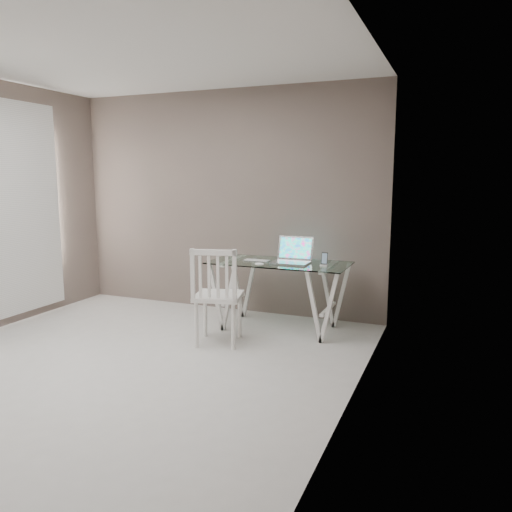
% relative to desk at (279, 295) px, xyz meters
% --- Properties ---
extents(room, '(4.50, 4.52, 2.71)m').
position_rel_desk_xyz_m(room, '(-0.97, -1.67, 1.33)').
color(room, beige).
rests_on(room, ground).
extents(desk, '(1.50, 0.70, 0.75)m').
position_rel_desk_xyz_m(desk, '(0.00, 0.00, 0.00)').
color(desk, silver).
rests_on(desk, ground).
extents(chair, '(0.55, 0.55, 0.99)m').
position_rel_desk_xyz_m(chair, '(-0.39, -0.75, 0.16)').
color(chair, white).
rests_on(chair, ground).
extents(laptop, '(0.39, 0.35, 0.27)m').
position_rel_desk_xyz_m(laptop, '(0.14, 0.05, 0.43)').
color(laptop, '#B8B8BC').
rests_on(laptop, desk).
extents(keyboard, '(0.29, 0.13, 0.01)m').
position_rel_desk_xyz_m(keyboard, '(-0.26, -0.01, 0.37)').
color(keyboard, silver).
rests_on(keyboard, desk).
extents(mouse, '(0.10, 0.06, 0.03)m').
position_rel_desk_xyz_m(mouse, '(-0.12, -0.27, 0.38)').
color(mouse, white).
rests_on(mouse, desk).
extents(phone_dock, '(0.08, 0.08, 0.14)m').
position_rel_desk_xyz_m(phone_dock, '(0.51, -0.03, 0.40)').
color(phone_dock, white).
rests_on(phone_dock, desk).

